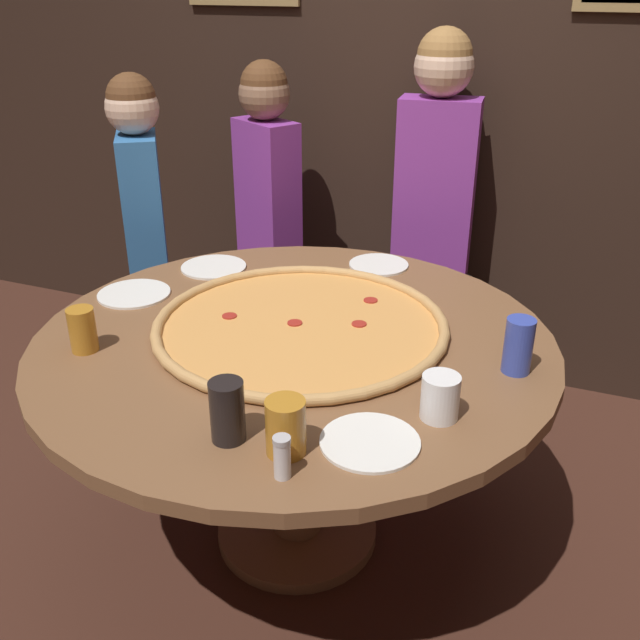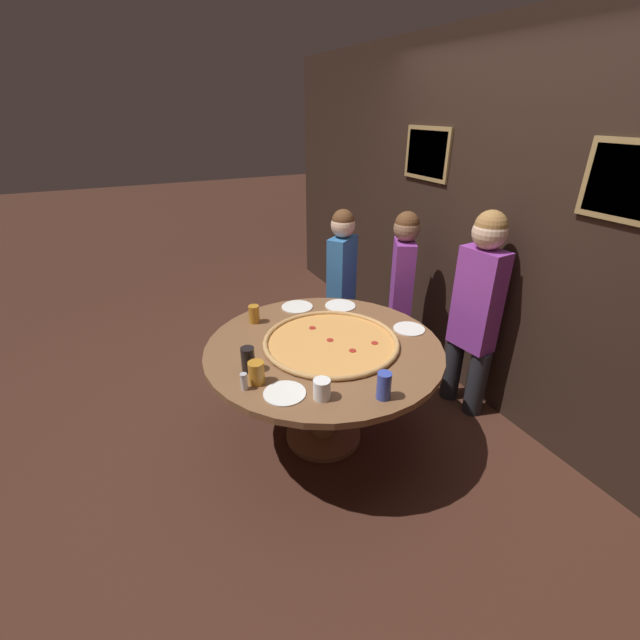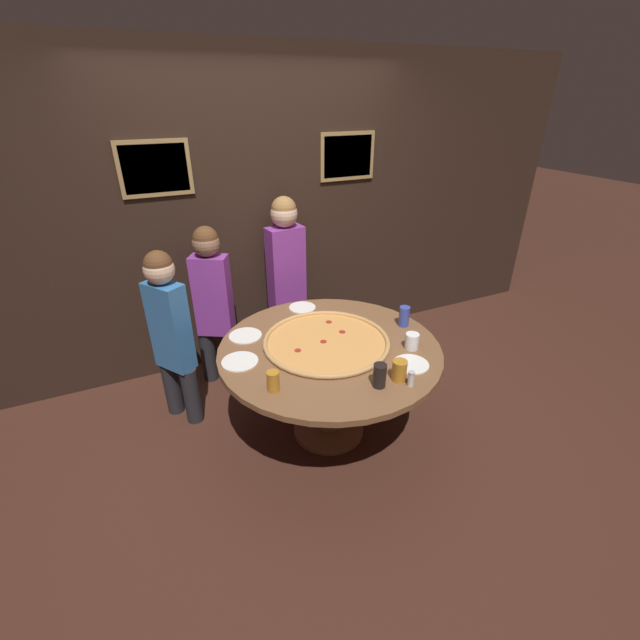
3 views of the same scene
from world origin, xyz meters
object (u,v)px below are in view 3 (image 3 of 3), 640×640
Objects in this scene: drink_cup_far_right at (404,316)px; drink_cup_near_left at (399,370)px; drink_cup_far_left at (273,381)px; white_plate_beside_cup at (302,307)px; dining_table at (329,364)px; white_plate_left_side at (245,336)px; condiment_shaker at (411,379)px; white_plate_right_side at (240,361)px; diner_side_right at (170,330)px; giant_pizza at (326,341)px; white_plate_near_front at (411,364)px; drink_cup_by_shaker at (412,341)px; diner_side_left at (213,299)px; drink_cup_centre_back at (380,375)px; diner_far_left at (286,271)px.

drink_cup_far_right is 0.68m from drink_cup_near_left.
drink_cup_near_left is (0.71, -0.21, 0.00)m from drink_cup_far_left.
white_plate_beside_cup is at bearing 97.57° from drink_cup_near_left.
dining_table is 0.62m from white_plate_left_side.
drink_cup_far_right is 1.54× the size of condiment_shaker.
condiment_shaker is at bearing -38.36° from white_plate_right_side.
diner_side_right is at bearing 150.43° from white_plate_left_side.
giant_pizza is 0.59m from white_plate_near_front.
drink_cup_far_right is 1.37× the size of drink_cup_by_shaker.
white_plate_left_side is 0.17× the size of diner_side_left.
white_plate_near_front reaches higher than dining_table.
diner_side_right is (-1.00, 0.02, 0.02)m from white_plate_beside_cup.
drink_cup_centre_back is at bearing -147.80° from drink_cup_by_shaker.
white_plate_near_front is 0.16× the size of diner_side_left.
condiment_shaker is at bearing -21.88° from drink_cup_far_left.
drink_cup_far_right is at bearing 60.61° from white_plate_near_front.
white_plate_left_side and white_plate_beside_cup have the same top height.
diner_far_left reaches higher than white_plate_left_side.
condiment_shaker is at bearing -81.62° from white_plate_beside_cup.
drink_cup_near_left is 1.13m from white_plate_beside_cup.
diner_side_right reaches higher than drink_cup_far_left.
drink_cup_far_left is (-0.57, 0.22, -0.01)m from drink_cup_centre_back.
giant_pizza is at bearing 178.64° from drink_cup_far_right.
dining_table is 1.73× the size of giant_pizza.
diner_far_left is (0.60, 0.76, 0.11)m from white_plate_left_side.
drink_cup_far_right reaches higher than drink_cup_far_left.
drink_cup_by_shaker is at bearing 98.18° from diner_far_left.
white_plate_near_front is (-0.25, -0.45, -0.07)m from drink_cup_far_right.
giant_pizza is 5.77× the size of drink_cup_far_right.
white_plate_near_front is 0.15× the size of diner_far_left.
white_plate_beside_cup is at bearing 90.51° from drink_cup_centre_back.
white_plate_near_front is at bearing -42.93° from white_plate_left_side.
white_plate_right_side reaches higher than dining_table.
drink_cup_far_left is 0.55× the size of white_plate_near_front.
drink_cup_by_shaker is 0.52× the size of white_plate_beside_cup.
drink_cup_centre_back is at bearing -41.21° from white_plate_right_side.
drink_cup_centre_back reaches higher than drink_cup_far_left.
drink_cup_near_left is at bearing -169.00° from diner_side_right.
diner_side_right is (-0.44, 0.93, -0.04)m from drink_cup_far_left.
white_plate_left_side is 1.02× the size of white_plate_near_front.
diner_far_left is (0.13, 1.08, 0.10)m from giant_pizza.
diner_side_right is at bearing 178.60° from white_plate_beside_cup.
condiment_shaker is (-0.25, -0.34, -0.01)m from drink_cup_by_shaker.
diner_far_left is (-0.08, 1.63, 0.05)m from drink_cup_near_left.
drink_cup_far_right is at bearing 58.46° from condiment_shaker.
drink_cup_by_shaker is (0.41, 0.26, -0.02)m from drink_cup_centre_back.
diner_far_left reaches higher than diner_side_right.
drink_cup_near_left is at bearing -52.22° from white_plate_left_side.
diner_side_left is (0.04, 0.92, 0.04)m from white_plate_right_side.
dining_table is 0.62m from white_plate_right_side.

